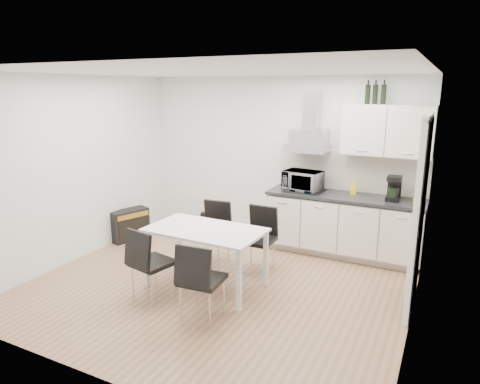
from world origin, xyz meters
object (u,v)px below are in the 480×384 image
object	(u,v)px
dining_table	(205,235)
guitar_amp	(130,225)
chair_far_left	(212,234)
chair_near_right	(202,281)
chair_far_right	(257,241)
kitchenette	(347,201)
floor_speaker	(206,220)
chair_near_left	(153,264)

from	to	relation	value
dining_table	guitar_amp	xyz separation A→B (m)	(-1.98, 0.89, -0.42)
chair_far_left	chair_near_right	distance (m)	1.47
chair_far_right	guitar_amp	bearing A→B (deg)	-4.75
kitchenette	chair_far_left	xyz separation A→B (m)	(-1.58, -1.17, -0.39)
chair_far_left	floor_speaker	distance (m)	1.65
dining_table	floor_speaker	xyz separation A→B (m)	(-1.19, 1.97, -0.53)
chair_far_right	chair_near_right	size ratio (longest dim) A/B	1.00
chair_near_left	floor_speaker	xyz separation A→B (m)	(-0.81, 2.54, -0.30)
chair_far_left	dining_table	bearing A→B (deg)	108.72
chair_near_right	chair_near_left	bearing A→B (deg)	166.61
dining_table	floor_speaker	distance (m)	2.36
kitchenette	floor_speaker	world-z (taller)	kitchenette
chair_far_right	chair_near_left	size ratio (longest dim) A/B	1.00
chair_far_left	guitar_amp	xyz separation A→B (m)	(-1.70, 0.26, -0.19)
chair_far_left	chair_far_right	world-z (taller)	same
kitchenette	chair_near_right	bearing A→B (deg)	-110.62
chair_far_right	guitar_amp	distance (m)	2.39
kitchenette	guitar_amp	bearing A→B (deg)	-164.46
chair_near_left	chair_far_right	bearing A→B (deg)	70.02
guitar_amp	floor_speaker	distance (m)	1.34
chair_far_right	chair_far_left	bearing A→B (deg)	4.00
chair_far_right	dining_table	bearing A→B (deg)	60.00
chair_near_right	chair_far_right	bearing A→B (deg)	84.97
chair_far_left	chair_near_left	world-z (taller)	same
chair_far_right	chair_near_left	xyz separation A→B (m)	(-0.77, -1.24, 0.00)
dining_table	chair_near_left	size ratio (longest dim) A/B	1.62
chair_near_left	kitchenette	bearing A→B (deg)	66.63
chair_far_right	floor_speaker	distance (m)	2.07
chair_far_left	floor_speaker	size ratio (longest dim) A/B	3.22
chair_far_right	chair_near_right	xyz separation A→B (m)	(-0.03, -1.36, 0.00)
guitar_amp	floor_speaker	size ratio (longest dim) A/B	2.40
kitchenette	dining_table	size ratio (longest dim) A/B	1.76
chair_far_left	floor_speaker	bearing A→B (deg)	-60.30
chair_near_left	guitar_amp	world-z (taller)	chair_near_left
floor_speaker	dining_table	bearing A→B (deg)	-79.13
dining_table	chair_near_left	world-z (taller)	chair_near_left
dining_table	chair_far_left	world-z (taller)	chair_far_left
chair_near_left	floor_speaker	world-z (taller)	chair_near_left
chair_near_right	kitchenette	bearing A→B (deg)	65.47
kitchenette	chair_near_right	distance (m)	2.69
guitar_amp	floor_speaker	xyz separation A→B (m)	(0.79, 1.08, -0.12)
dining_table	chair_near_left	distance (m)	0.71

